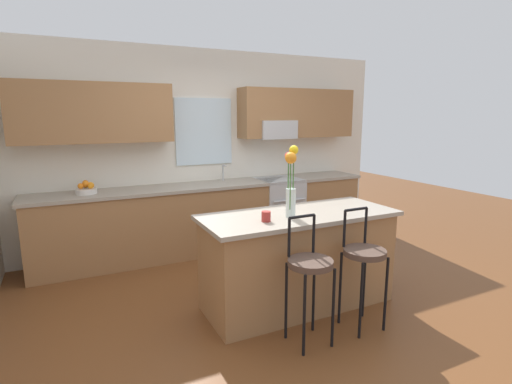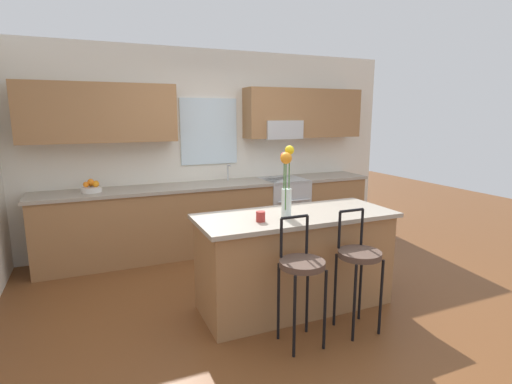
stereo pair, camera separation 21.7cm
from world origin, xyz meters
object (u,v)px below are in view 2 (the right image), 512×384
object	(u,v)px
bar_stool_middle	(359,260)
fruit_bowl_oranges	(91,188)
oven_range	(283,210)
bar_stool_near	(302,270)
mug_ceramic	(261,217)
kitchen_island	(295,260)
flower_vase	(287,181)

from	to	relation	value
bar_stool_middle	fruit_bowl_oranges	xyz separation A→B (m)	(-2.02, 2.49, 0.34)
oven_range	bar_stool_middle	world-z (taller)	bar_stool_middle
bar_stool_near	bar_stool_middle	bearing A→B (deg)	0.00
mug_ceramic	fruit_bowl_oranges	xyz separation A→B (m)	(-1.32, 2.01, 0.01)
kitchen_island	flower_vase	world-z (taller)	flower_vase
bar_stool_near	flower_vase	size ratio (longest dim) A/B	1.62
bar_stool_middle	fruit_bowl_oranges	size ratio (longest dim) A/B	4.34
flower_vase	fruit_bowl_oranges	xyz separation A→B (m)	(-1.59, 1.98, -0.28)
bar_stool_near	fruit_bowl_oranges	bearing A→B (deg)	120.53
kitchen_island	bar_stool_middle	size ratio (longest dim) A/B	1.80
fruit_bowl_oranges	oven_range	bearing A→B (deg)	-0.63
bar_stool_near	oven_range	bearing A→B (deg)	65.91
kitchen_island	bar_stool_near	xyz separation A→B (m)	(-0.28, -0.60, 0.17)
kitchen_island	mug_ceramic	distance (m)	0.66
oven_range	flower_vase	bearing A→B (deg)	-116.60
oven_range	flower_vase	world-z (taller)	flower_vase
bar_stool_middle	flower_vase	world-z (taller)	flower_vase
bar_stool_near	mug_ceramic	bearing A→B (deg)	106.76
bar_stool_middle	flower_vase	size ratio (longest dim) A/B	1.62
oven_range	mug_ceramic	distance (m)	2.40
flower_vase	bar_stool_near	bearing A→B (deg)	-103.70
kitchen_island	bar_stool_middle	xyz separation A→B (m)	(0.27, -0.60, 0.17)
flower_vase	mug_ceramic	size ratio (longest dim) A/B	7.16
kitchen_island	oven_range	bearing A→B (deg)	66.11
fruit_bowl_oranges	mug_ceramic	bearing A→B (deg)	-56.67
mug_ceramic	bar_stool_near	bearing A→B (deg)	-73.24
bar_stool_near	bar_stool_middle	distance (m)	0.55
oven_range	bar_stool_near	world-z (taller)	bar_stool_near
mug_ceramic	fruit_bowl_oranges	distance (m)	2.41
bar_stool_middle	flower_vase	xyz separation A→B (m)	(-0.43, 0.51, 0.62)
bar_stool_middle	mug_ceramic	xyz separation A→B (m)	(-0.69, 0.47, 0.33)
kitchen_island	fruit_bowl_oranges	world-z (taller)	fruit_bowl_oranges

